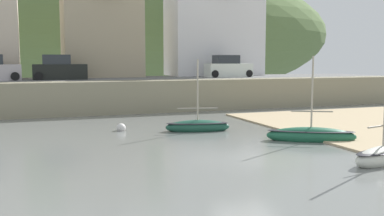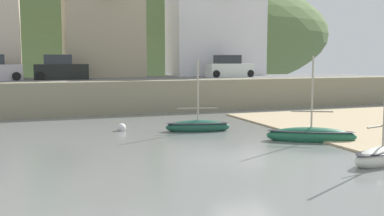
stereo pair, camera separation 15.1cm
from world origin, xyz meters
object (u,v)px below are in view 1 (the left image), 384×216
(waterfront_building_right, at_px, (214,22))
(mooring_buoy, at_px, (121,128))
(motorboat_with_cabin, at_px, (198,126))
(parked_car_end_of_row, at_px, (228,68))
(waterfront_building_centre, at_px, (101,23))
(parked_car_by_wall, at_px, (60,69))
(sailboat_tall_mast, at_px, (311,135))
(sailboat_white_hull, at_px, (383,156))

(waterfront_building_right, relative_size, mooring_buoy, 19.59)
(motorboat_with_cabin, xyz_separation_m, parked_car_end_of_row, (8.05, 13.61, 2.94))
(waterfront_building_centre, relative_size, waterfront_building_right, 0.94)
(motorboat_with_cabin, height_order, parked_car_by_wall, parked_car_by_wall)
(parked_car_by_wall, xyz_separation_m, mooring_buoy, (2.46, -12.06, -3.05))
(waterfront_building_centre, relative_size, parked_car_by_wall, 2.28)
(sailboat_tall_mast, bearing_deg, parked_car_by_wall, 148.16)
(waterfront_building_right, relative_size, sailboat_tall_mast, 2.33)
(parked_car_end_of_row, relative_size, mooring_buoy, 7.92)
(waterfront_building_centre, bearing_deg, sailboat_white_hull, -77.16)
(sailboat_tall_mast, distance_m, parked_car_by_wall, 21.48)
(sailboat_white_hull, xyz_separation_m, motorboat_with_cabin, (-3.93, 9.86, -0.03))
(waterfront_building_centre, xyz_separation_m, waterfront_building_right, (11.00, -0.00, 0.31))
(waterfront_building_centre, xyz_separation_m, sailboat_tall_mast, (6.59, -22.94, -6.97))
(sailboat_tall_mast, bearing_deg, waterfront_building_centre, 134.27)
(waterfront_building_right, xyz_separation_m, parked_car_end_of_row, (-0.50, -4.50, -4.36))
(motorboat_with_cabin, bearing_deg, sailboat_white_hull, -55.50)
(sailboat_white_hull, bearing_deg, parked_car_end_of_row, 66.27)
(waterfront_building_right, height_order, mooring_buoy, waterfront_building_right)
(waterfront_building_right, height_order, parked_car_by_wall, waterfront_building_right)
(waterfront_building_centre, height_order, sailboat_white_hull, waterfront_building_centre)
(motorboat_with_cabin, height_order, parked_car_end_of_row, parked_car_end_of_row)
(parked_car_end_of_row, bearing_deg, sailboat_white_hull, -99.39)
(parked_car_end_of_row, bearing_deg, mooring_buoy, -134.45)
(waterfront_building_right, distance_m, parked_car_by_wall, 16.28)
(waterfront_building_right, height_order, sailboat_tall_mast, waterfront_building_right)
(motorboat_with_cabin, distance_m, sailboat_tall_mast, 6.36)
(motorboat_with_cabin, bearing_deg, parked_car_end_of_row, 72.21)
(waterfront_building_right, xyz_separation_m, motorboat_with_cabin, (-8.55, -18.11, -7.30))
(sailboat_white_hull, distance_m, motorboat_with_cabin, 10.61)
(motorboat_with_cabin, relative_size, mooring_buoy, 8.06)
(parked_car_end_of_row, bearing_deg, parked_car_by_wall, -179.43)
(motorboat_with_cabin, height_order, mooring_buoy, motorboat_with_cabin)
(motorboat_with_cabin, xyz_separation_m, sailboat_tall_mast, (4.14, -4.83, 0.02))
(waterfront_building_right, bearing_deg, parked_car_end_of_row, -96.38)
(waterfront_building_right, xyz_separation_m, mooring_buoy, (-12.57, -16.56, -7.41))
(waterfront_building_centre, relative_size, sailboat_white_hull, 2.14)
(waterfront_building_right, xyz_separation_m, parked_car_by_wall, (-15.02, -4.50, -4.36))
(sailboat_white_hull, height_order, motorboat_with_cabin, sailboat_white_hull)
(sailboat_tall_mast, xyz_separation_m, parked_car_end_of_row, (3.91, 18.44, 2.92))
(parked_car_end_of_row, bearing_deg, sailboat_tall_mast, -101.39)
(waterfront_building_right, distance_m, sailboat_white_hull, 29.27)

